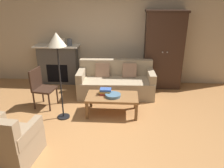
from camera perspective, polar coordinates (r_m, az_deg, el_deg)
The scene contains 14 objects.
ground_plane at distance 4.44m, azimuth -2.01°, elevation -10.97°, with size 9.60×9.60×0.00m, color #B27A47.
back_wall at distance 6.35m, azimuth 0.10°, elevation 12.82°, with size 7.20×0.10×2.80m, color beige.
fireplace at distance 6.57m, azimuth -13.72°, elevation 5.06°, with size 1.26×0.48×1.12m.
armoire at distance 6.16m, azimuth 13.16°, elevation 8.57°, with size 1.06×0.57×2.08m.
couch at distance 5.68m, azimuth 1.01°, elevation 0.35°, with size 1.95×0.92×0.86m.
coffee_table at distance 4.73m, azimuth 0.05°, elevation -3.67°, with size 1.10×0.60×0.42m.
fruit_bowl at distance 4.66m, azimuth 0.26°, elevation -2.94°, with size 0.33×0.33×0.06m, color slate.
book_stack at distance 4.76m, azimuth -1.73°, elevation -1.94°, with size 0.27×0.20×0.13m.
mantel_vase_bronze at distance 6.40m, azimuth -14.32°, elevation 10.87°, with size 0.10×0.10×0.26m, color olive.
mantel_vase_cream at distance 6.35m, azimuth -12.71°, elevation 10.61°, with size 0.14×0.14×0.19m, color beige.
mantel_vase_slate at distance 6.30m, azimuth -10.93°, elevation 10.61°, with size 0.14×0.14×0.18m, color #565B66.
armchair_near_left at distance 3.82m, azimuth -25.25°, elevation -13.72°, with size 0.86×0.86×0.88m.
side_chair_wooden at distance 5.24m, azimuth -17.97°, elevation -0.40°, with size 0.51×0.51×0.90m.
floor_lamp at distance 4.30m, azimuth -14.10°, elevation 9.76°, with size 0.36×0.36×1.79m.
Camera 1 is at (0.39, -3.70, 2.42)m, focal length 35.25 mm.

